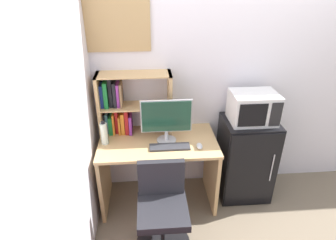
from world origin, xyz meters
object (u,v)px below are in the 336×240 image
hutch_bookshelf (124,105)px  monitor (166,119)px  mini_fridge (245,158)px  wall_corkboard (118,24)px  keyboard (170,147)px  microwave (253,107)px  computer_mouse (200,146)px  desk_chair (162,213)px  water_bottle (104,133)px

hutch_bookshelf → monitor: size_ratio=1.48×
mini_fridge → wall_corkboard: (-1.30, 0.26, 1.40)m
keyboard → wall_corkboard: size_ratio=0.65×
wall_corkboard → microwave: bearing=-11.2°
microwave → computer_mouse: bearing=-159.0°
keyboard → desk_chair: desk_chair is taller
keyboard → microwave: size_ratio=0.86×
computer_mouse → water_bottle: 0.94m
computer_mouse → water_bottle: (-0.92, 0.14, 0.10)m
wall_corkboard → keyboard: bearing=-45.7°
hutch_bookshelf → wall_corkboard: size_ratio=1.22×
keyboard → desk_chair: size_ratio=0.47×
monitor → desk_chair: bearing=-97.9°
monitor → water_bottle: bearing=-179.6°
keyboard → desk_chair: 0.61m
mini_fridge → hutch_bookshelf: bearing=172.9°
hutch_bookshelf → microwave: hutch_bookshelf is taller
hutch_bookshelf → mini_fridge: size_ratio=0.79×
desk_chair → microwave: bearing=33.4°
hutch_bookshelf → wall_corkboard: (-0.01, 0.10, 0.78)m
hutch_bookshelf → computer_mouse: bearing=-27.4°
monitor → microwave: size_ratio=1.10×
hutch_bookshelf → wall_corkboard: bearing=97.2°
microwave → wall_corkboard: wall_corkboard is taller
hutch_bookshelf → mini_fridge: (1.29, -0.16, -0.62)m
water_bottle → wall_corkboard: 1.04m
water_bottle → mini_fridge: size_ratio=0.26×
hutch_bookshelf → monitor: 0.48m
wall_corkboard → desk_chair: bearing=-68.5°
computer_mouse → hutch_bookshelf: bearing=152.6°
hutch_bookshelf → keyboard: size_ratio=1.89×
hutch_bookshelf → microwave: 1.30m
water_bottle → hutch_bookshelf: bearing=49.7°
hutch_bookshelf → mini_fridge: bearing=-7.1°
computer_mouse → water_bottle: size_ratio=0.43×
keyboard → mini_fridge: bearing=13.1°
monitor → wall_corkboard: (-0.43, 0.33, 0.84)m
hutch_bookshelf → microwave: bearing=-7.0°
desk_chair → wall_corkboard: bearing=111.5°
monitor → mini_fridge: 1.04m
water_bottle → microwave: bearing=2.8°
water_bottle → mini_fridge: 1.55m
keyboard → water_bottle: water_bottle is taller
computer_mouse → desk_chair: desk_chair is taller
wall_corkboard → computer_mouse: bearing=-32.8°
monitor → wall_corkboard: 1.00m
computer_mouse → microwave: 0.67m
mini_fridge → wall_corkboard: bearing=168.7°
monitor → mini_fridge: size_ratio=0.54×
computer_mouse → microwave: microwave is taller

